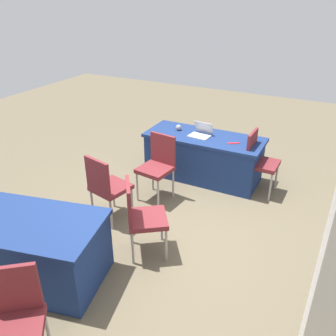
{
  "coord_description": "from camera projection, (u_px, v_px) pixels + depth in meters",
  "views": [
    {
      "loc": [
        -1.61,
        3.3,
        2.81
      ],
      "look_at": [
        0.1,
        -0.04,
        0.9
      ],
      "focal_mm": 37.55,
      "sensor_mm": 36.0,
      "label": 1
    }
  ],
  "objects": [
    {
      "name": "ground_plane",
      "position": [
        173.0,
        233.0,
        4.55
      ],
      "size": [
        14.4,
        14.4,
        0.0
      ],
      "primitive_type": "plane",
      "color": "brown"
    },
    {
      "name": "table_foreground",
      "position": [
        203.0,
        157.0,
        5.75
      ],
      "size": [
        1.89,
        0.77,
        0.73
      ],
      "rotation": [
        0.0,
        0.0,
        -0.0
      ],
      "color": "navy",
      "rests_on": "ground"
    },
    {
      "name": "table_mid_left",
      "position": [
        28.0,
        248.0,
        3.72
      ],
      "size": [
        1.78,
        1.19,
        0.73
      ],
      "rotation": [
        0.0,
        0.0,
        0.22
      ],
      "color": "navy",
      "rests_on": "ground"
    },
    {
      "name": "chair_near_front",
      "position": [
        158.0,
        163.0,
        5.09
      ],
      "size": [
        0.49,
        0.49,
        0.97
      ],
      "rotation": [
        0.0,
        0.0,
        -0.13
      ],
      "color": "#9E9993",
      "rests_on": "ground"
    },
    {
      "name": "chair_tucked_left",
      "position": [
        106.0,
        185.0,
        4.57
      ],
      "size": [
        0.53,
        0.53,
        0.95
      ],
      "rotation": [
        0.0,
        0.0,
        2.92
      ],
      "color": "#9E9993",
      "rests_on": "ground"
    },
    {
      "name": "chair_tucked_right",
      "position": [
        259.0,
        159.0,
        5.26
      ],
      "size": [
        0.45,
        0.45,
        0.96
      ],
      "rotation": [
        0.0,
        0.0,
        1.55
      ],
      "color": "#9E9993",
      "rests_on": "ground"
    },
    {
      "name": "chair_aisle",
      "position": [
        141.0,
        214.0,
        3.98
      ],
      "size": [
        0.61,
        0.61,
        0.95
      ],
      "rotation": [
        0.0,
        0.0,
        2.19
      ],
      "color": "#9E9993",
      "rests_on": "ground"
    },
    {
      "name": "chair_by_pillar",
      "position": [
        14.0,
        318.0,
        2.72
      ],
      "size": [
        0.62,
        0.62,
        0.95
      ],
      "rotation": [
        0.0,
        0.0,
        0.67
      ],
      "color": "#9E9993",
      "rests_on": "ground"
    },
    {
      "name": "laptop_silver",
      "position": [
        201.0,
        133.0,
        5.58
      ],
      "size": [
        0.35,
        0.32,
        0.21
      ],
      "rotation": [
        0.0,
        0.0,
        -0.11
      ],
      "color": "silver",
      "rests_on": "table_foreground"
    },
    {
      "name": "yarn_ball",
      "position": [
        179.0,
        127.0,
        5.8
      ],
      "size": [
        0.09,
        0.09,
        0.09
      ],
      "primitive_type": "sphere",
      "color": "gray",
      "rests_on": "table_foreground"
    },
    {
      "name": "scissors_red",
      "position": [
        233.0,
        143.0,
        5.32
      ],
      "size": [
        0.17,
        0.12,
        0.01
      ],
      "primitive_type": "cube",
      "rotation": [
        0.0,
        0.0,
        0.55
      ],
      "color": "red",
      "rests_on": "table_foreground"
    }
  ]
}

